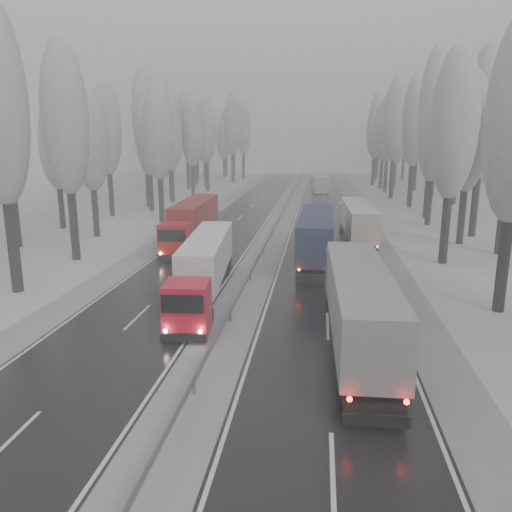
% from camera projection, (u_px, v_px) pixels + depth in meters
% --- Properties ---
extents(ground, '(260.00, 260.00, 0.00)m').
position_uv_depth(ground, '(163.00, 458.00, 15.54)').
color(ground, silver).
rests_on(ground, ground).
extents(carriageway_right, '(7.50, 200.00, 0.03)m').
position_uv_depth(carriageway_right, '(325.00, 252.00, 43.85)').
color(carriageway_right, black).
rests_on(carriageway_right, ground).
extents(carriageway_left, '(7.50, 200.00, 0.03)m').
position_uv_depth(carriageway_left, '(208.00, 248.00, 45.15)').
color(carriageway_left, black).
rests_on(carriageway_left, ground).
extents(median_slush, '(3.00, 200.00, 0.04)m').
position_uv_depth(median_slush, '(266.00, 250.00, 44.50)').
color(median_slush, '#A2A5AA').
rests_on(median_slush, ground).
extents(shoulder_right, '(2.40, 200.00, 0.04)m').
position_uv_depth(shoulder_right, '(383.00, 253.00, 43.24)').
color(shoulder_right, '#A2A5AA').
rests_on(shoulder_right, ground).
extents(shoulder_left, '(2.40, 200.00, 0.04)m').
position_uv_depth(shoulder_left, '(156.00, 247.00, 45.76)').
color(shoulder_left, '#A2A5AA').
rests_on(shoulder_left, ground).
extents(median_guardrail, '(0.12, 200.00, 0.76)m').
position_uv_depth(median_guardrail, '(266.00, 244.00, 44.35)').
color(median_guardrail, slate).
rests_on(median_guardrail, ground).
extents(tree_18, '(3.60, 3.60, 16.58)m').
position_uv_depth(tree_18, '(454.00, 125.00, 37.39)').
color(tree_18, black).
rests_on(tree_18, ground).
extents(tree_19, '(3.60, 3.60, 14.57)m').
position_uv_depth(tree_19, '(510.00, 142.00, 40.87)').
color(tree_19, black).
rests_on(tree_19, ground).
extents(tree_20, '(3.60, 3.60, 15.71)m').
position_uv_depth(tree_20, '(470.00, 134.00, 44.95)').
color(tree_20, black).
rests_on(tree_20, ground).
extents(tree_21, '(3.60, 3.60, 18.62)m').
position_uv_depth(tree_21, '(484.00, 114.00, 48.11)').
color(tree_21, black).
rests_on(tree_21, ground).
extents(tree_22, '(3.60, 3.60, 15.86)m').
position_uv_depth(tree_22, '(434.00, 134.00, 55.11)').
color(tree_22, black).
rests_on(tree_22, ground).
extents(tree_23, '(3.60, 3.60, 13.55)m').
position_uv_depth(tree_23, '(481.00, 147.00, 58.53)').
color(tree_23, black).
rests_on(tree_23, ground).
extents(tree_24, '(3.60, 3.60, 20.49)m').
position_uv_depth(tree_24, '(434.00, 109.00, 59.56)').
color(tree_24, black).
rests_on(tree_24, ground).
extents(tree_25, '(3.60, 3.60, 19.44)m').
position_uv_depth(tree_25, '(484.00, 116.00, 62.72)').
color(tree_25, black).
rests_on(tree_25, ground).
extents(tree_26, '(3.60, 3.60, 18.78)m').
position_uv_depth(tree_26, '(415.00, 121.00, 69.74)').
color(tree_26, black).
rests_on(tree_26, ground).
extents(tree_27, '(3.60, 3.60, 17.62)m').
position_uv_depth(tree_27, '(460.00, 127.00, 72.89)').
color(tree_27, black).
rests_on(tree_27, ground).
extents(tree_28, '(3.60, 3.60, 19.62)m').
position_uv_depth(tree_28, '(395.00, 120.00, 80.08)').
color(tree_28, black).
rests_on(tree_28, ground).
extents(tree_29, '(3.60, 3.60, 18.11)m').
position_uv_depth(tree_29, '(437.00, 126.00, 83.26)').
color(tree_29, black).
rests_on(tree_29, ground).
extents(tree_30, '(3.60, 3.60, 17.86)m').
position_uv_depth(tree_30, '(388.00, 128.00, 89.72)').
color(tree_30, black).
rests_on(tree_30, ground).
extents(tree_31, '(3.60, 3.60, 18.58)m').
position_uv_depth(tree_31, '(418.00, 126.00, 92.75)').
color(tree_31, black).
rests_on(tree_31, ground).
extents(tree_32, '(3.60, 3.60, 17.33)m').
position_uv_depth(tree_32, '(384.00, 131.00, 97.04)').
color(tree_32, black).
rests_on(tree_32, ground).
extents(tree_33, '(3.60, 3.60, 14.33)m').
position_uv_depth(tree_33, '(397.00, 141.00, 100.96)').
color(tree_33, black).
rests_on(tree_33, ground).
extents(tree_34, '(3.60, 3.60, 17.63)m').
position_uv_depth(tree_34, '(375.00, 130.00, 103.97)').
color(tree_34, black).
rests_on(tree_34, ground).
extents(tree_35, '(3.60, 3.60, 18.25)m').
position_uv_depth(tree_35, '(417.00, 129.00, 106.60)').
color(tree_35, black).
rests_on(tree_35, ground).
extents(tree_36, '(3.60, 3.60, 20.23)m').
position_uv_depth(tree_36, '(377.00, 123.00, 112.93)').
color(tree_36, black).
rests_on(tree_36, ground).
extents(tree_37, '(3.60, 3.60, 16.37)m').
position_uv_depth(tree_37, '(405.00, 135.00, 116.49)').
color(tree_37, black).
rests_on(tree_37, ground).
extents(tree_38, '(3.60, 3.60, 17.97)m').
position_uv_depth(tree_38, '(379.00, 131.00, 123.25)').
color(tree_38, black).
rests_on(tree_38, ground).
extents(tree_39, '(3.60, 3.60, 16.19)m').
position_uv_depth(tree_39, '(388.00, 135.00, 127.03)').
color(tree_39, black).
rests_on(tree_39, ground).
extents(tree_58, '(3.60, 3.60, 17.21)m').
position_uv_depth(tree_58, '(65.00, 120.00, 38.57)').
color(tree_58, black).
rests_on(tree_58, ground).
extents(tree_59, '(3.60, 3.60, 18.41)m').
position_uv_depth(tree_59, '(4.00, 113.00, 43.21)').
color(tree_59, black).
rests_on(tree_59, ground).
extents(tree_60, '(3.60, 3.60, 14.84)m').
position_uv_depth(tree_60, '(90.00, 140.00, 48.54)').
color(tree_60, black).
rests_on(tree_60, ground).
extents(tree_61, '(3.60, 3.60, 13.95)m').
position_uv_depth(tree_61, '(56.00, 145.00, 53.25)').
color(tree_61, black).
rests_on(tree_61, ground).
extents(tree_62, '(3.60, 3.60, 16.04)m').
position_uv_depth(tree_62, '(158.00, 133.00, 57.10)').
color(tree_62, black).
rests_on(tree_62, ground).
extents(tree_63, '(3.60, 3.60, 16.88)m').
position_uv_depth(tree_63, '(107.00, 129.00, 61.81)').
color(tree_63, black).
rests_on(tree_63, ground).
extents(tree_64, '(3.60, 3.60, 15.42)m').
position_uv_depth(tree_64, '(148.00, 137.00, 66.40)').
color(tree_64, black).
rests_on(tree_64, ground).
extents(tree_65, '(3.60, 3.60, 19.48)m').
position_uv_depth(tree_65, '(145.00, 118.00, 69.88)').
color(tree_65, black).
rests_on(tree_65, ground).
extents(tree_66, '(3.60, 3.60, 15.23)m').
position_uv_depth(tree_66, '(170.00, 138.00, 75.71)').
color(tree_66, black).
rests_on(tree_66, ground).
extents(tree_67, '(3.60, 3.60, 17.09)m').
position_uv_depth(tree_67, '(169.00, 130.00, 79.47)').
color(tree_67, black).
rests_on(tree_67, ground).
extents(tree_68, '(3.60, 3.60, 16.65)m').
position_uv_depth(tree_68, '(192.00, 132.00, 81.84)').
color(tree_68, black).
rests_on(tree_68, ground).
extents(tree_69, '(3.60, 3.60, 19.35)m').
position_uv_depth(tree_69, '(170.00, 122.00, 85.90)').
color(tree_69, black).
rests_on(tree_69, ground).
extents(tree_70, '(3.60, 3.60, 17.09)m').
position_uv_depth(tree_70, '(207.00, 131.00, 91.47)').
color(tree_70, black).
rests_on(tree_70, ground).
extents(tree_71, '(3.60, 3.60, 19.61)m').
position_uv_depth(tree_71, '(187.00, 123.00, 95.55)').
color(tree_71, black).
rests_on(tree_71, ground).
extents(tree_72, '(3.60, 3.60, 15.11)m').
position_uv_depth(tree_72, '(204.00, 138.00, 101.10)').
color(tree_72, black).
rests_on(tree_72, ground).
extents(tree_73, '(3.60, 3.60, 17.22)m').
position_uv_depth(tree_73, '(195.00, 132.00, 105.01)').
color(tree_73, black).
rests_on(tree_73, ground).
extents(tree_74, '(3.60, 3.60, 19.68)m').
position_uv_depth(tree_74, '(232.00, 125.00, 110.38)').
color(tree_74, black).
rests_on(tree_74, ground).
extents(tree_75, '(3.60, 3.60, 18.60)m').
position_uv_depth(tree_75, '(196.00, 128.00, 115.52)').
color(tree_75, black).
rests_on(tree_75, ground).
extents(tree_76, '(3.60, 3.60, 18.55)m').
position_uv_depth(tree_76, '(243.00, 129.00, 119.48)').
color(tree_76, black).
rests_on(tree_76, ground).
extents(tree_77, '(3.60, 3.60, 14.32)m').
position_uv_depth(tree_77, '(224.00, 140.00, 124.66)').
color(tree_77, black).
rests_on(tree_77, ground).
extents(tree_78, '(3.60, 3.60, 19.55)m').
position_uv_depth(tree_78, '(233.00, 127.00, 126.13)').
color(tree_78, black).
rests_on(tree_78, ground).
extents(tree_79, '(3.60, 3.60, 17.07)m').
position_uv_depth(tree_79, '(226.00, 133.00, 130.70)').
color(tree_79, black).
rests_on(tree_79, ground).
extents(truck_grey_tarp, '(2.85, 15.58, 3.98)m').
position_uv_depth(truck_grey_tarp, '(357.00, 298.00, 23.64)').
color(truck_grey_tarp, '#4C4B50').
rests_on(truck_grey_tarp, ground).
extents(truck_blue_box, '(2.75, 15.73, 4.02)m').
position_uv_depth(truck_blue_box, '(317.00, 233.00, 39.79)').
color(truck_blue_box, '#1D2949').
rests_on(truck_blue_box, ground).
extents(truck_cream_box, '(2.81, 14.78, 3.77)m').
position_uv_depth(truck_cream_box, '(357.00, 219.00, 47.40)').
color(truck_cream_box, '#B5AFA0').
rests_on(truck_cream_box, ground).
extents(box_truck_distant, '(3.42, 8.59, 3.12)m').
position_uv_depth(box_truck_distant, '(320.00, 184.00, 91.85)').
color(box_truck_distant, '#B1B2B8').
rests_on(box_truck_distant, ground).
extents(truck_red_white, '(3.44, 14.19, 3.61)m').
position_uv_depth(truck_red_white, '(205.00, 263.00, 31.29)').
color(truck_red_white, red).
rests_on(truck_red_white, ground).
extents(truck_red_red, '(3.02, 15.40, 3.93)m').
position_uv_depth(truck_red_red, '(193.00, 219.00, 46.97)').
color(truck_red_red, '#AC0C09').
rests_on(truck_red_red, ground).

